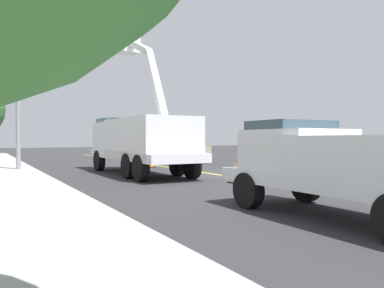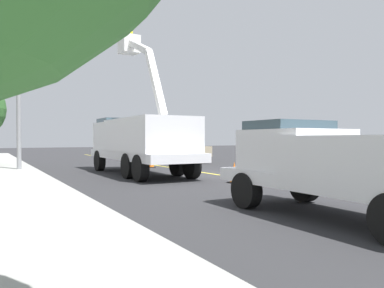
% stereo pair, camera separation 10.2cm
% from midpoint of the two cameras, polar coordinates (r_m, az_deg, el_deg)
% --- Properties ---
extents(ground, '(120.00, 120.00, 0.00)m').
position_cam_midpoint_polar(ground, '(17.44, 3.60, -4.60)').
color(ground, '#2D2D30').
extents(sidewalk_far_side, '(60.11, 6.76, 0.12)m').
position_cam_midpoint_polar(sidewalk_far_side, '(14.70, -26.52, -5.45)').
color(sidewalk_far_side, '#9E9E99').
rests_on(sidewalk_far_side, ground).
extents(lane_centre_stripe, '(49.94, 2.79, 0.01)m').
position_cam_midpoint_polar(lane_centre_stripe, '(17.44, 3.60, -4.58)').
color(lane_centre_stripe, yellow).
rests_on(lane_centre_stripe, ground).
extents(utility_bucket_truck, '(8.32, 2.94, 7.35)m').
position_cam_midpoint_polar(utility_bucket_truck, '(17.63, -7.82, 0.73)').
color(utility_bucket_truck, white).
rests_on(utility_bucket_truck, ground).
extents(service_pickup_truck, '(5.70, 2.43, 2.06)m').
position_cam_midpoint_polar(service_pickup_truck, '(8.28, 21.84, -2.85)').
color(service_pickup_truck, white).
rests_on(service_pickup_truck, ground).
extents(passing_minivan, '(4.89, 2.16, 1.69)m').
position_cam_midpoint_polar(passing_minivan, '(26.65, -1.35, -0.64)').
color(passing_minivan, tan).
rests_on(passing_minivan, ground).
extents(traffic_cone_mid_front, '(0.40, 0.40, 0.79)m').
position_cam_midpoint_polar(traffic_cone_mid_front, '(14.04, 6.62, -4.32)').
color(traffic_cone_mid_front, black).
rests_on(traffic_cone_mid_front, ground).
extents(traffic_cone_mid_rear, '(0.40, 0.40, 0.69)m').
position_cam_midpoint_polar(traffic_cone_mid_rear, '(21.57, -6.05, -2.66)').
color(traffic_cone_mid_rear, black).
rests_on(traffic_cone_mid_rear, ground).
extents(traffic_signal_mast, '(6.62, 0.79, 7.78)m').
position_cam_midpoint_polar(traffic_signal_mast, '(19.00, -24.04, 12.98)').
color(traffic_signal_mast, gray).
rests_on(traffic_signal_mast, ground).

